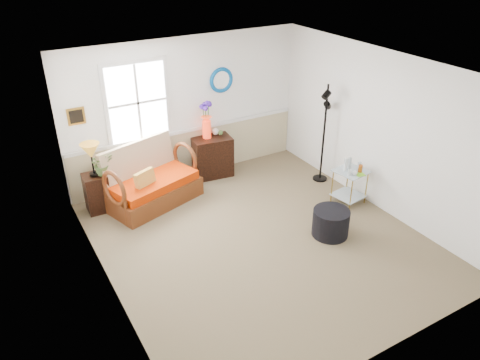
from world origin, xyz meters
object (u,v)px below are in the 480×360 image
loveseat (151,176)px  side_table (349,187)px  floor_lamp (324,134)px  cabinet (212,157)px  ottoman (331,223)px  lamp_stand (97,193)px

loveseat → side_table: 3.36m
side_table → floor_lamp: 1.10m
cabinet → floor_lamp: 2.11m
loveseat → floor_lamp: 3.14m
ottoman → cabinet: bearing=103.5°
floor_lamp → loveseat: bearing=156.4°
loveseat → lamp_stand: bearing=148.8°
side_table → ottoman: side_table is taller
cabinet → loveseat: bearing=-156.3°
loveseat → ottoman: (1.99, -2.30, -0.29)m
floor_lamp → ottoman: size_ratio=3.29×
loveseat → side_table: size_ratio=2.55×
floor_lamp → ottoman: floor_lamp is taller
loveseat → lamp_stand: 0.93m
lamp_stand → side_table: size_ratio=1.08×
lamp_stand → loveseat: bearing=-13.7°
cabinet → lamp_stand: bearing=-167.9°
lamp_stand → floor_lamp: (3.90, -1.01, 0.59)m
side_table → ottoman: size_ratio=1.09×
lamp_stand → cabinet: 2.24m
side_table → ottoman: bearing=-146.3°
lamp_stand → floor_lamp: 4.07m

